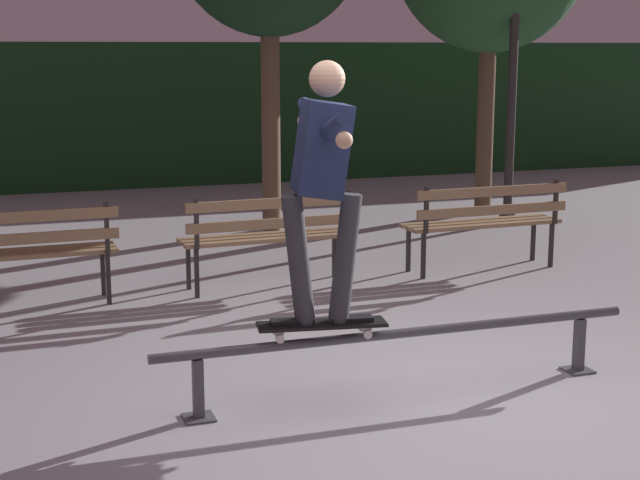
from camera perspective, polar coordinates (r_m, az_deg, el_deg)
ground_plane at (r=5.99m, az=5.58°, el=-9.62°), size 90.00×90.00×0.00m
hedge_backdrop at (r=15.60m, az=-10.43°, el=7.38°), size 24.00×1.20×2.22m
grind_rail at (r=6.04m, az=4.89°, el=-6.05°), size 3.16×0.18×0.42m
skateboard at (r=5.81m, az=0.11°, el=-5.06°), size 0.80×0.32×0.09m
skateboarder at (r=5.61m, az=0.14°, el=4.14°), size 0.63×1.39×1.56m
park_bench_leftmost at (r=8.26m, az=-17.44°, el=-0.36°), size 1.61×0.46×0.88m
park_bench_left_center at (r=8.58m, az=-2.92°, el=0.58°), size 1.61×0.46×0.88m
park_bench_right_center at (r=9.40m, az=9.81°, el=1.37°), size 1.61×0.46×0.88m
lamp_post_right at (r=11.97m, az=11.47°, el=12.77°), size 0.32×0.32×3.90m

